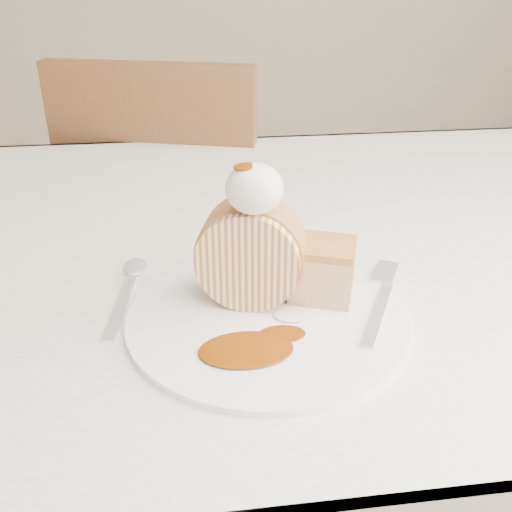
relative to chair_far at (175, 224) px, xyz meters
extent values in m
cube|color=white|center=(0.12, -0.55, 0.22)|extent=(1.40, 0.90, 0.04)
cube|color=white|center=(0.12, -0.11, 0.10)|extent=(1.40, 0.01, 0.28)
cylinder|color=brown|center=(0.74, -0.18, -0.16)|extent=(0.06, 0.06, 0.71)
cube|color=brown|center=(0.02, 0.08, -0.08)|extent=(0.53, 0.53, 0.04)
cube|color=brown|center=(-0.03, -0.10, 0.16)|extent=(0.42, 0.16, 0.45)
cylinder|color=brown|center=(0.25, 0.20, -0.31)|extent=(0.04, 0.04, 0.42)
cylinder|color=brown|center=(-0.10, 0.31, -0.31)|extent=(0.04, 0.04, 0.42)
cylinder|color=brown|center=(0.15, -0.14, -0.31)|extent=(0.04, 0.04, 0.42)
cylinder|color=brown|center=(-0.20, -0.04, -0.31)|extent=(0.04, 0.04, 0.42)
cylinder|color=white|center=(0.11, -0.77, 0.24)|extent=(0.37, 0.37, 0.01)
cylinder|color=beige|center=(0.09, -0.74, 0.30)|extent=(0.12, 0.08, 0.11)
cube|color=#BF8748|center=(0.17, -0.74, 0.27)|extent=(0.08, 0.08, 0.05)
ellipsoid|color=white|center=(0.10, -0.76, 0.37)|extent=(0.05, 0.05, 0.05)
ellipsoid|color=#692C04|center=(0.09, -0.76, 0.40)|extent=(0.03, 0.02, 0.01)
cube|color=silver|center=(0.22, -0.79, 0.24)|extent=(0.10, 0.16, 0.00)
cube|color=silver|center=(-0.04, -0.73, 0.24)|extent=(0.04, 0.16, 0.00)
camera|label=1|loc=(0.03, -1.25, 0.56)|focal=40.00mm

